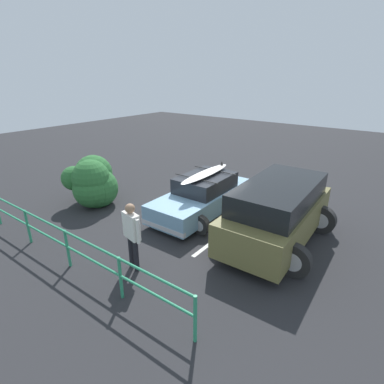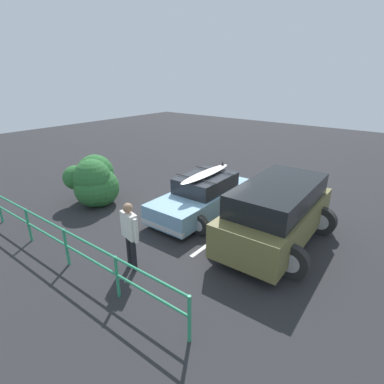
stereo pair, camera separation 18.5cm
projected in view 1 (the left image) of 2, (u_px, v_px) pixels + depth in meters
ground_plane at (200, 216)px, 10.26m from camera, size 44.00×44.00×0.02m
parking_stripe at (237, 223)px, 9.76m from camera, size 0.12×4.84×0.00m
sedan_car at (203, 195)px, 10.35m from camera, size 2.32×4.29×1.60m
suv_car at (278, 211)px, 8.39m from camera, size 2.79×4.56×1.80m
person_bystander at (132, 231)px, 7.12m from camera, size 0.67×0.30×1.76m
railing_fence at (67, 242)px, 7.33m from camera, size 7.84×0.20×1.02m
bush_near_left at (93, 182)px, 10.89m from camera, size 1.98×1.92×1.83m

